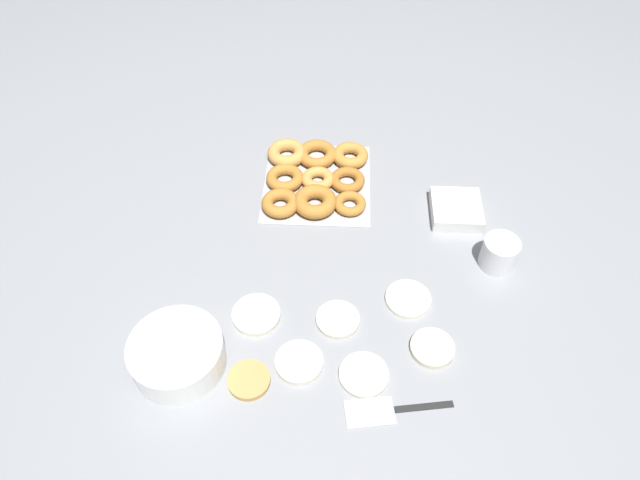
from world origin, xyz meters
name	(u,v)px	position (x,y,z in m)	size (l,w,h in m)	color
ground_plane	(326,288)	(0.00, 0.00, 0.00)	(3.00, 3.00, 0.00)	gray
pancake_0	(256,315)	(0.15, 0.09, 0.01)	(0.11, 0.11, 0.01)	silver
pancake_1	(338,319)	(-0.03, 0.09, 0.01)	(0.10, 0.10, 0.01)	beige
pancake_2	(432,348)	(-0.24, 0.15, 0.01)	(0.10, 0.10, 0.01)	beige
pancake_3	(408,299)	(-0.19, 0.03, 0.01)	(0.10, 0.10, 0.01)	silver
pancake_4	(299,362)	(0.05, 0.20, 0.01)	(0.10, 0.10, 0.01)	silver
pancake_5	(364,375)	(-0.09, 0.22, 0.01)	(0.10, 0.10, 0.01)	beige
pancake_6	(249,380)	(0.15, 0.25, 0.01)	(0.09, 0.09, 0.01)	tan
donut_tray	(314,177)	(0.05, -0.36, 0.02)	(0.29, 0.32, 0.04)	#ADAFB5
batter_bowl	(177,354)	(0.30, 0.21, 0.04)	(0.20, 0.20, 0.07)	white
container_stack	(456,210)	(-0.33, -0.25, 0.02)	(0.13, 0.13, 0.04)	white
paper_cup	(499,253)	(-0.41, -0.09, 0.04)	(0.09, 0.09, 0.08)	white
spatula	(382,411)	(-0.12, 0.30, 0.00)	(0.22, 0.07, 0.01)	black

